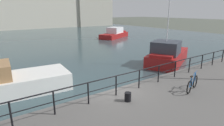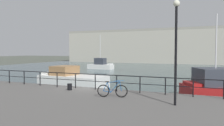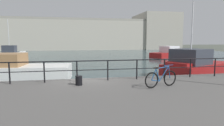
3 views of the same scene
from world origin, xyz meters
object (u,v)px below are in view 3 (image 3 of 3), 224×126
(harbor_building, at_px, (94,35))
(mooring_bollard, at_px, (79,80))
(moored_small_launch, at_px, (10,53))
(moored_white_yacht, at_px, (196,66))
(parked_bicycle, at_px, (161,79))
(moored_green_narrowboat, at_px, (21,71))
(moored_blue_motorboat, at_px, (169,53))

(harbor_building, distance_m, mooring_bollard, 60.06)
(moored_small_launch, bearing_deg, mooring_bollard, -61.84)
(moored_white_yacht, distance_m, parked_bicycle, 9.10)
(moored_small_launch, height_order, moored_green_narrowboat, moored_small_launch)
(harbor_building, relative_size, moored_blue_motorboat, 9.09)
(moored_small_launch, bearing_deg, parked_bicycle, -56.69)
(harbor_building, height_order, moored_white_yacht, harbor_building)
(mooring_bollard, bearing_deg, harbor_building, 83.76)
(moored_small_launch, relative_size, parked_bicycle, 3.94)
(harbor_building, relative_size, parked_bicycle, 40.99)
(moored_small_launch, xyz_separation_m, parked_bicycle, (15.19, -29.16, 0.55))
(mooring_bollard, bearing_deg, moored_white_yacht, 29.26)
(moored_green_narrowboat, distance_m, moored_white_yacht, 14.17)
(parked_bicycle, height_order, mooring_bollard, parked_bicycle)
(moored_blue_motorboat, bearing_deg, moored_white_yacht, -136.74)
(moored_small_launch, xyz_separation_m, moored_green_narrowboat, (7.30, -21.46, -0.05))
(harbor_building, bearing_deg, parked_bicycle, -92.73)
(parked_bicycle, bearing_deg, moored_small_launch, 101.93)
(moored_green_narrowboat, xyz_separation_m, parked_bicycle, (7.89, -7.69, 0.60))
(parked_bicycle, distance_m, mooring_bollard, 3.79)
(harbor_building, bearing_deg, moored_white_yacht, -86.45)
(parked_bicycle, bearing_deg, mooring_bollard, 148.02)
(harbor_building, height_order, parked_bicycle, harbor_building)
(parked_bicycle, xyz_separation_m, mooring_bollard, (-3.63, 1.07, -0.17))
(moored_white_yacht, bearing_deg, harbor_building, -112.27)
(harbor_building, distance_m, moored_blue_motorboat, 37.18)
(moored_green_narrowboat, distance_m, parked_bicycle, 11.03)
(moored_small_launch, height_order, mooring_bollard, moored_small_launch)
(harbor_building, relative_size, mooring_bollard, 160.33)
(moored_blue_motorboat, xyz_separation_m, moored_white_yacht, (-7.00, -18.59, 0.13))
(moored_blue_motorboat, relative_size, moored_green_narrowboat, 1.08)
(moored_blue_motorboat, distance_m, mooring_bollard, 29.44)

